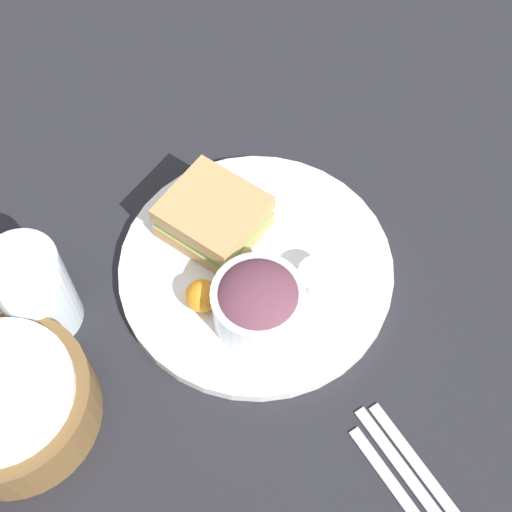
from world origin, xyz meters
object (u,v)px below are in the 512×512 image
object	(u,v)px
drink_glass	(34,291)
plate	(256,268)
knife	(419,490)
spoon	(404,500)
salad_bowl	(258,301)
dressing_cup	(317,279)
fork	(432,480)
bread_basket	(8,403)
sandwich	(214,217)

from	to	relation	value
drink_glass	plate	bearing A→B (deg)	-111.82
drink_glass	knife	bearing A→B (deg)	-151.58
spoon	salad_bowl	bearing A→B (deg)	-176.49
dressing_cup	drink_glass	world-z (taller)	drink_glass
salad_bowl	dressing_cup	xyz separation A→B (m)	(-0.01, -0.08, -0.02)
spoon	fork	bearing A→B (deg)	90.00
spoon	plate	bearing A→B (deg)	176.55
salad_bowl	spoon	distance (m)	0.25
bread_basket	spoon	size ratio (longest dim) A/B	1.05
knife	bread_basket	bearing A→B (deg)	-133.51
salad_bowl	bread_basket	bearing A→B (deg)	77.64
dressing_cup	knife	world-z (taller)	dressing_cup
salad_bowl	bread_basket	size ratio (longest dim) A/B	0.58
sandwich	drink_glass	world-z (taller)	drink_glass
drink_glass	spoon	bearing A→B (deg)	-153.62
knife	spoon	xyz separation A→B (m)	(0.00, 0.02, 0.00)
spoon	sandwich	bearing A→B (deg)	179.51
salad_bowl	drink_glass	xyz separation A→B (m)	(0.14, 0.19, 0.01)
dressing_cup	drink_glass	xyz separation A→B (m)	(0.15, 0.27, 0.03)
dressing_cup	salad_bowl	bearing A→B (deg)	83.21
plate	bread_basket	world-z (taller)	bread_basket
salad_bowl	knife	distance (m)	0.25
sandwich	knife	xyz separation A→B (m)	(-0.37, 0.00, -0.04)
salad_bowl	spoon	world-z (taller)	salad_bowl
dressing_cup	fork	size ratio (longest dim) A/B	0.25
dressing_cup	sandwich	bearing A→B (deg)	21.44
plate	knife	xyz separation A→B (m)	(-0.30, 0.02, -0.01)
sandwich	knife	world-z (taller)	sandwich
knife	spoon	world-z (taller)	same
dressing_cup	fork	bearing A→B (deg)	171.10
plate	spoon	world-z (taller)	plate
salad_bowl	dressing_cup	size ratio (longest dim) A/B	2.21
dressing_cup	spoon	bearing A→B (deg)	162.73
drink_glass	spoon	world-z (taller)	drink_glass
fork	spoon	xyz separation A→B (m)	(0.00, 0.04, 0.00)
sandwich	dressing_cup	size ratio (longest dim) A/B	2.87
plate	salad_bowl	size ratio (longest dim) A/B	3.12
plate	sandwich	xyz separation A→B (m)	(0.07, 0.01, 0.03)
sandwich	spoon	xyz separation A→B (m)	(-0.37, 0.02, -0.04)
plate	drink_glass	xyz separation A→B (m)	(0.09, 0.23, 0.05)
salad_bowl	plate	bearing A→B (deg)	-33.83
bread_basket	sandwich	bearing A→B (deg)	-77.86
sandwich	plate	bearing A→B (deg)	-170.57
sandwich	bread_basket	size ratio (longest dim) A/B	0.75
drink_glass	fork	xyz separation A→B (m)	(-0.39, -0.23, -0.06)
bread_basket	fork	distance (m)	0.43
drink_glass	bread_basket	world-z (taller)	drink_glass
drink_glass	fork	bearing A→B (deg)	-149.63
sandwich	dressing_cup	xyz separation A→B (m)	(-0.13, -0.05, -0.01)
salad_bowl	dressing_cup	bearing A→B (deg)	-96.79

